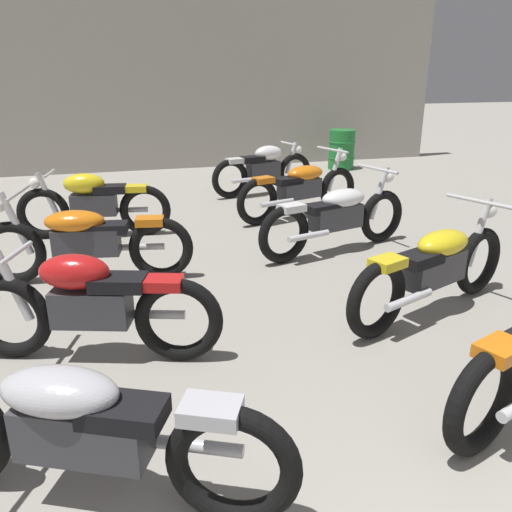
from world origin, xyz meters
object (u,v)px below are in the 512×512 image
(motorcycle_left_row_3, at_px, (85,240))
(motorcycle_left_row_2, at_px, (90,304))
(motorcycle_right_row_3, at_px, (337,216))
(oil_drum, at_px, (341,149))
(motorcycle_right_row_2, at_px, (435,266))
(motorcycle_right_row_5, at_px, (264,168))
(motorcycle_left_row_1, at_px, (81,428))
(motorcycle_left_row_4, at_px, (93,203))
(motorcycle_right_row_4, at_px, (300,187))

(motorcycle_left_row_3, bearing_deg, motorcycle_left_row_2, -87.69)
(motorcycle_left_row_2, distance_m, motorcycle_right_row_3, 3.34)
(motorcycle_left_row_2, height_order, oil_drum, motorcycle_left_row_2)
(motorcycle_right_row_2, xyz_separation_m, motorcycle_right_row_5, (-0.08, 5.02, 0.01))
(motorcycle_right_row_3, bearing_deg, motorcycle_left_row_1, -130.90)
(motorcycle_right_row_3, relative_size, oil_drum, 2.50)
(motorcycle_left_row_1, relative_size, motorcycle_left_row_2, 1.05)
(motorcycle_left_row_2, relative_size, motorcycle_left_row_3, 0.89)
(motorcycle_right_row_2, height_order, motorcycle_right_row_5, motorcycle_right_row_2)
(motorcycle_right_row_5, xyz_separation_m, oil_drum, (2.35, 1.90, -0.03))
(motorcycle_left_row_4, bearing_deg, motorcycle_right_row_5, 31.85)
(motorcycle_left_row_1, distance_m, motorcycle_right_row_4, 5.71)
(motorcycle_right_row_4, relative_size, oil_drum, 2.47)
(motorcycle_right_row_3, xyz_separation_m, oil_drum, (2.40, 5.11, -0.03))
(motorcycle_left_row_1, distance_m, oil_drum, 9.90)
(motorcycle_right_row_5, bearing_deg, motorcycle_left_row_3, -131.01)
(motorcycle_right_row_2, bearing_deg, motorcycle_left_row_2, 179.88)
(motorcycle_left_row_2, bearing_deg, motorcycle_left_row_3, 92.31)
(oil_drum, bearing_deg, motorcycle_left_row_2, -127.03)
(motorcycle_left_row_4, xyz_separation_m, motorcycle_right_row_5, (2.86, 1.78, 0.00))
(motorcycle_left_row_4, relative_size, motorcycle_right_row_2, 0.95)
(motorcycle_left_row_4, height_order, motorcycle_right_row_5, same)
(motorcycle_right_row_4, bearing_deg, motorcycle_left_row_1, -121.34)
(motorcycle_right_row_3, bearing_deg, motorcycle_right_row_5, 89.10)
(motorcycle_right_row_3, bearing_deg, motorcycle_left_row_4, 153.02)
(motorcycle_left_row_4, distance_m, oil_drum, 6.38)
(motorcycle_left_row_1, xyz_separation_m, motorcycle_right_row_2, (2.97, 1.47, 0.00))
(oil_drum, bearing_deg, motorcycle_right_row_4, -122.94)
(oil_drum, bearing_deg, motorcycle_left_row_3, -135.07)
(motorcycle_right_row_2, distance_m, motorcycle_right_row_3, 1.82)
(motorcycle_right_row_2, distance_m, oil_drum, 7.29)
(motorcycle_left_row_3, bearing_deg, motorcycle_right_row_4, 30.33)
(motorcycle_left_row_4, distance_m, motorcycle_right_row_5, 3.37)
(motorcycle_left_row_2, height_order, motorcycle_right_row_2, motorcycle_right_row_2)
(motorcycle_right_row_3, height_order, oil_drum, motorcycle_right_row_3)
(motorcycle_right_row_2, height_order, motorcycle_right_row_3, same)
(motorcycle_left_row_1, distance_m, motorcycle_right_row_2, 3.31)
(motorcycle_right_row_4, bearing_deg, motorcycle_right_row_5, 92.80)
(motorcycle_left_row_2, relative_size, motorcycle_right_row_3, 0.90)
(motorcycle_left_row_4, distance_m, motorcycle_right_row_2, 4.38)
(motorcycle_right_row_2, bearing_deg, motorcycle_right_row_5, 90.90)
(motorcycle_right_row_3, height_order, motorcycle_right_row_5, motorcycle_right_row_3)
(motorcycle_left_row_3, height_order, motorcycle_right_row_5, motorcycle_left_row_3)
(motorcycle_left_row_1, relative_size, motorcycle_right_row_2, 0.97)
(motorcycle_left_row_3, distance_m, motorcycle_right_row_2, 3.43)
(motorcycle_right_row_3, bearing_deg, oil_drum, 64.80)
(motorcycle_right_row_4, bearing_deg, motorcycle_left_row_3, -149.67)
(motorcycle_left_row_1, relative_size, motorcycle_right_row_5, 1.03)
(motorcycle_right_row_5, height_order, oil_drum, motorcycle_right_row_5)
(motorcycle_left_row_2, bearing_deg, motorcycle_left_row_4, 89.94)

